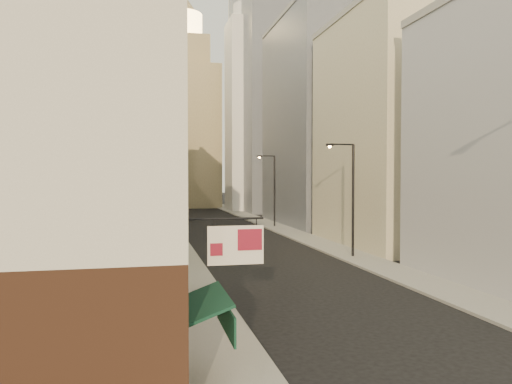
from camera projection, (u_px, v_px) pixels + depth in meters
name	position (u px, v px, depth m)	size (l,w,h in m)	color
sidewalk_left	(163.00, 223.00, 64.80)	(3.00, 140.00, 0.15)	gray
sidewalk_right	(260.00, 221.00, 67.68)	(3.00, 140.00, 0.15)	gray
near_building_left	(90.00, 178.00, 18.79)	(8.30, 23.04, 12.30)	brown
left_bldg_beige	(99.00, 150.00, 35.08)	(8.00, 12.00, 16.00)	tan
left_bldg_grey	(113.00, 138.00, 50.62)	(8.00, 16.00, 20.00)	#A3A3A9
left_bldg_tan	(121.00, 159.00, 68.21)	(8.00, 18.00, 17.00)	#90805A
left_bldg_wingrid	(125.00, 143.00, 87.59)	(8.00, 20.00, 24.00)	gray
right_bldg_beige	(385.00, 133.00, 44.23)	(8.00, 16.00, 20.00)	tan
right_bldg_wingrid	(311.00, 123.00, 63.64)	(8.00, 20.00, 26.00)	gray
highrise	(292.00, 71.00, 91.88)	(21.00, 23.00, 51.20)	gray
clock_tower	(183.00, 120.00, 101.56)	(14.00, 14.00, 44.90)	#90805A
white_tower	(250.00, 108.00, 90.32)	(8.00, 8.00, 41.50)	silver
streetlamp_mid	(350.00, 193.00, 37.12)	(2.24, 0.24, 8.53)	black
streetlamp_far	(273.00, 186.00, 59.80)	(2.26, 0.36, 8.63)	black
traffic_light_left	(171.00, 202.00, 54.21)	(0.55, 0.44, 5.00)	black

